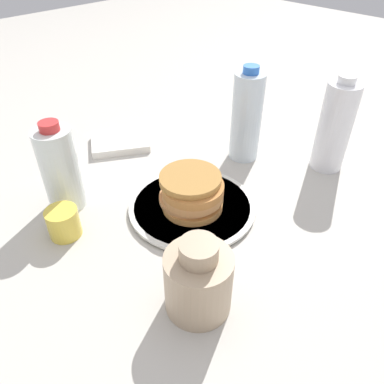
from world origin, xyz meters
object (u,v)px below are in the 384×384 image
at_px(pancake_stack, 192,192).
at_px(juice_glass, 64,223).
at_px(plate, 192,206).
at_px(cream_jug, 198,280).
at_px(water_bottle_near, 60,169).
at_px(water_bottle_mid, 335,127).
at_px(water_bottle_far, 247,117).

height_order(pancake_stack, juice_glass, pancake_stack).
xyz_separation_m(plate, cream_jug, (0.16, 0.18, 0.05)).
distance_m(juice_glass, water_bottle_near, 0.12).
distance_m(juice_glass, water_bottle_mid, 0.65).
relative_size(pancake_stack, juice_glass, 2.21).
height_order(pancake_stack, water_bottle_near, water_bottle_near).
bearing_deg(juice_glass, water_bottle_near, -122.66).
bearing_deg(plate, pancake_stack, 38.16).
distance_m(pancake_stack, juice_glass, 0.27).
bearing_deg(water_bottle_mid, plate, -17.76).
bearing_deg(pancake_stack, water_bottle_far, -165.81).
relative_size(cream_jug, water_bottle_near, 0.71).
relative_size(juice_glass, water_bottle_near, 0.32).
height_order(plate, water_bottle_near, water_bottle_near).
height_order(juice_glass, cream_jug, cream_jug).
height_order(water_bottle_mid, water_bottle_far, water_bottle_far).
distance_m(juice_glass, water_bottle_far, 0.50).
bearing_deg(juice_glass, water_bottle_mid, 158.27).
height_order(cream_jug, water_bottle_far, water_bottle_far).
height_order(juice_glass, water_bottle_mid, water_bottle_mid).
distance_m(plate, pancake_stack, 0.04).
bearing_deg(plate, water_bottle_near, -48.13).
xyz_separation_m(juice_glass, water_bottle_far, (-0.49, 0.06, 0.08)).
xyz_separation_m(juice_glass, water_bottle_near, (-0.05, -0.08, 0.06)).
bearing_deg(cream_jug, plate, -132.05).
bearing_deg(water_bottle_near, cream_jug, 92.89).
height_order(plate, water_bottle_mid, water_bottle_mid).
bearing_deg(cream_jug, water_bottle_mid, -172.81).
relative_size(water_bottle_near, water_bottle_far, 0.84).
height_order(plate, water_bottle_far, water_bottle_far).
relative_size(pancake_stack, water_bottle_near, 0.70).
bearing_deg(water_bottle_near, pancake_stack, 131.08).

